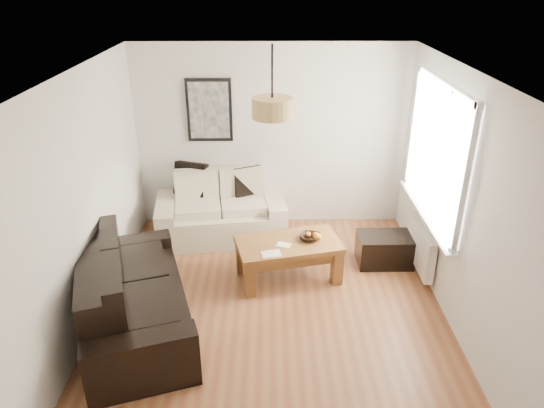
{
  "coord_description": "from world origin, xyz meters",
  "views": [
    {
      "loc": [
        -0.03,
        -4.42,
        3.45
      ],
      "look_at": [
        0.0,
        0.6,
        1.05
      ],
      "focal_mm": 32.61,
      "sensor_mm": 36.0,
      "label": 1
    }
  ],
  "objects_px": {
    "loveseat_cream": "(221,207)",
    "ottoman": "(385,249)",
    "sofa_leather": "(134,292)",
    "coffee_table": "(288,260)"
  },
  "relations": [
    {
      "from": "loveseat_cream",
      "to": "ottoman",
      "type": "height_order",
      "value": "loveseat_cream"
    },
    {
      "from": "sofa_leather",
      "to": "coffee_table",
      "type": "xyz_separation_m",
      "value": [
        1.63,
        0.92,
        -0.19
      ]
    },
    {
      "from": "loveseat_cream",
      "to": "ottoman",
      "type": "distance_m",
      "value": 2.3
    },
    {
      "from": "sofa_leather",
      "to": "coffee_table",
      "type": "bearing_deg",
      "value": -78.12
    },
    {
      "from": "sofa_leather",
      "to": "loveseat_cream",
      "type": "bearing_deg",
      "value": -37.39
    },
    {
      "from": "coffee_table",
      "to": "loveseat_cream",
      "type": "bearing_deg",
      "value": 130.07
    },
    {
      "from": "loveseat_cream",
      "to": "coffee_table",
      "type": "bearing_deg",
      "value": -57.79
    },
    {
      "from": "sofa_leather",
      "to": "coffee_table",
      "type": "height_order",
      "value": "sofa_leather"
    },
    {
      "from": "loveseat_cream",
      "to": "coffee_table",
      "type": "xyz_separation_m",
      "value": [
        0.91,
        -1.08,
        -0.19
      ]
    },
    {
      "from": "sofa_leather",
      "to": "ottoman",
      "type": "height_order",
      "value": "sofa_leather"
    }
  ]
}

